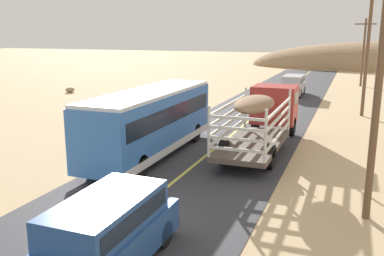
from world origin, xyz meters
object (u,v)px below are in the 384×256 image
(livestock_truck, at_px, (267,111))
(bus, at_px, (151,121))
(power_pole_mid, at_px, (367,50))
(boulder_near_shoulder, at_px, (70,90))
(car_far, at_px, (293,84))
(power_pole_near, at_px, (378,93))
(power_pole_far, at_px, (364,50))
(suv_near, at_px, (109,229))

(livestock_truck, relative_size, bus, 0.97)
(bus, distance_m, power_pole_mid, 17.94)
(livestock_truck, xyz_separation_m, boulder_near_shoulder, (-22.72, 12.89, -1.54))
(bus, distance_m, car_far, 23.54)
(power_pole_near, relative_size, boulder_near_shoulder, 7.15)
(power_pole_near, xyz_separation_m, power_pole_far, (0.00, 37.48, -0.12))
(power_pole_near, height_order, power_pole_far, power_pole_near)
(livestock_truck, relative_size, car_far, 2.10)
(livestock_truck, distance_m, power_pole_near, 10.13)
(car_far, relative_size, power_pole_far, 0.62)
(power_pole_mid, relative_size, boulder_near_shoulder, 8.22)
(car_far, relative_size, boulder_near_shoulder, 4.28)
(livestock_truck, bearing_deg, power_pole_near, -59.44)
(livestock_truck, bearing_deg, boulder_near_shoulder, 150.43)
(car_far, bearing_deg, boulder_near_shoulder, -164.65)
(power_pole_near, bearing_deg, bus, 157.66)
(suv_near, height_order, power_pole_mid, power_pole_mid)
(power_pole_far, bearing_deg, suv_near, -98.25)
(power_pole_near, distance_m, power_pole_mid, 18.75)
(suv_near, bearing_deg, power_pole_near, 42.05)
(bus, distance_m, power_pole_near, 10.93)
(bus, height_order, power_pole_near, power_pole_near)
(suv_near, distance_m, power_pole_near, 8.95)
(suv_near, relative_size, car_far, 1.00)
(power_pole_mid, distance_m, power_pole_far, 18.75)
(suv_near, height_order, bus, bus)
(power_pole_mid, bearing_deg, suv_near, -104.38)
(power_pole_near, distance_m, boulder_near_shoulder, 35.23)
(bus, relative_size, car_far, 2.16)
(power_pole_mid, xyz_separation_m, boulder_near_shoulder, (-27.73, 2.64, -4.48))
(suv_near, relative_size, power_pole_far, 0.62)
(power_pole_far, bearing_deg, car_far, -121.22)
(suv_near, xyz_separation_m, power_pole_mid, (6.25, 24.37, 3.64))
(car_far, xyz_separation_m, power_pole_mid, (6.17, -8.56, 3.64))
(power_pole_far, xyz_separation_m, boulder_near_shoulder, (-27.73, -16.10, -3.78))
(livestock_truck, distance_m, power_pole_mid, 11.79)
(power_pole_near, relative_size, power_pole_mid, 0.87)
(power_pole_mid, height_order, boulder_near_shoulder, power_pole_mid)
(car_far, bearing_deg, power_pole_near, -77.26)
(suv_near, bearing_deg, livestock_truck, 84.98)
(suv_near, relative_size, power_pole_mid, 0.52)
(power_pole_near, distance_m, power_pole_far, 37.48)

